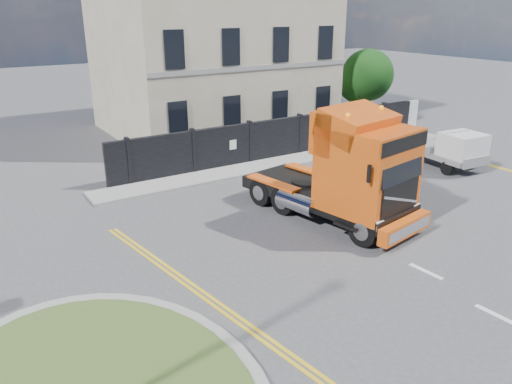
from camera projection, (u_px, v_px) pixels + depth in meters
ground at (294, 256)px, 15.24m from camera, size 120.00×120.00×0.00m
hoarding_fence at (292, 136)px, 25.31m from camera, size 18.80×0.25×2.00m
georgian_building at (211, 32)px, 29.30m from camera, size 12.30×10.30×12.80m
tree at (365, 78)px, 31.00m from camera, size 3.20×3.20×4.80m
pavement_far at (294, 160)px, 24.65m from camera, size 20.00×1.60×0.12m
truck at (351, 175)px, 17.00m from camera, size 3.59×7.00×4.00m
flatbed_pickup at (452, 149)px, 23.20m from camera, size 2.08×4.46×1.80m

